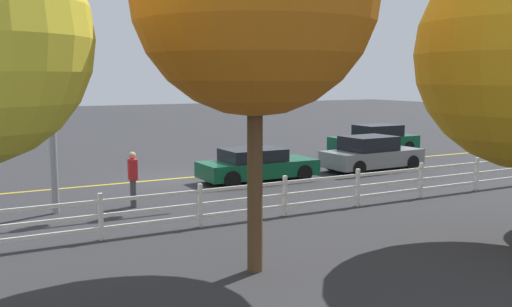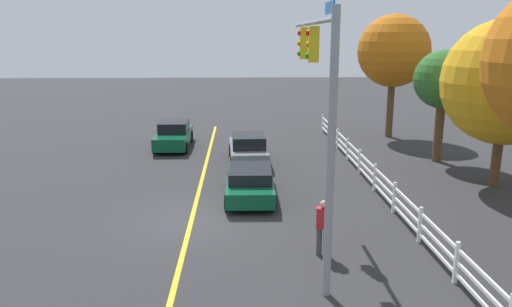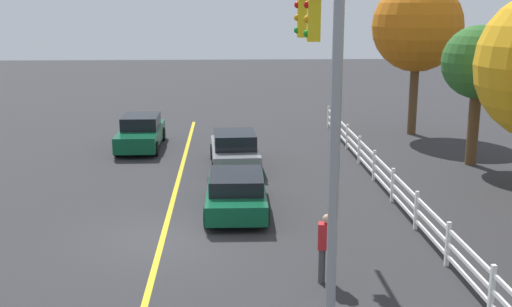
% 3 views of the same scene
% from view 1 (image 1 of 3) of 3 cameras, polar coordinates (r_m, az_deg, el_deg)
% --- Properties ---
extents(ground_plane, '(120.00, 120.00, 0.00)m').
position_cam_1_polar(ground_plane, '(22.99, -7.57, -2.41)').
color(ground_plane, '#2D2D30').
extents(lane_center_stripe, '(28.00, 0.16, 0.01)m').
position_cam_1_polar(lane_center_stripe, '(24.69, 1.12, -1.66)').
color(lane_center_stripe, gold).
rests_on(lane_center_stripe, ground_plane).
extents(signal_assembly, '(7.45, 0.38, 7.04)m').
position_cam_1_polar(signal_assembly, '(18.06, -12.85, 10.60)').
color(signal_assembly, gray).
rests_on(signal_assembly, ground_plane).
extents(car_0, '(4.44, 1.96, 1.26)m').
position_cam_1_polar(car_0, '(21.97, 0.07, -1.14)').
color(car_0, '#0C4C2D').
rests_on(car_0, ground_plane).
extents(car_1, '(4.66, 1.87, 1.48)m').
position_cam_1_polar(car_1, '(30.62, 11.50, 1.30)').
color(car_1, '#0C4C2D').
rests_on(car_1, ground_plane).
extents(car_2, '(4.40, 2.03, 1.47)m').
position_cam_1_polar(car_2, '(25.02, 11.15, -0.06)').
color(car_2, slate).
rests_on(car_2, ground_plane).
extents(pedestrian, '(0.33, 0.44, 1.69)m').
position_cam_1_polar(pedestrian, '(18.04, -11.90, -2.23)').
color(pedestrian, '#3F3F42').
rests_on(pedestrian, ground_plane).
extents(white_rail_fence, '(26.10, 0.10, 1.15)m').
position_cam_1_polar(white_rail_fence, '(18.10, 9.87, -3.20)').
color(white_rail_fence, white).
rests_on(white_rail_fence, ground_plane).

